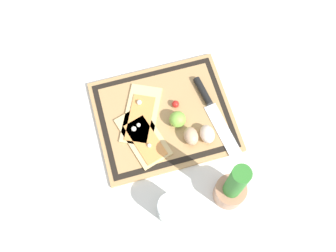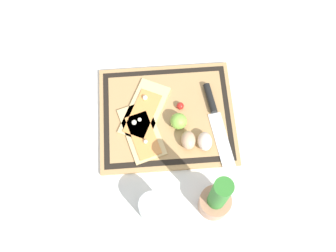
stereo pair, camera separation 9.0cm
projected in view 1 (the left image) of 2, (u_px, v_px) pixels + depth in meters
ground_plane at (164, 117)px, 1.26m from camera, size 6.00×6.00×0.00m
cutting_board at (164, 116)px, 1.25m from camera, size 0.43×0.36×0.02m
pizza_slice_near at (141, 115)px, 1.24m from camera, size 0.18×0.23×0.02m
pizza_slice_far at (143, 137)px, 1.21m from camera, size 0.15×0.21×0.02m
knife at (209, 103)px, 1.25m from camera, size 0.07×0.29×0.02m
egg_brown at (191, 136)px, 1.19m from camera, size 0.04×0.06×0.04m
egg_pink at (207, 134)px, 1.20m from camera, size 0.04×0.06×0.04m
lime at (177, 119)px, 1.21m from camera, size 0.05×0.05×0.05m
cherry_tomato_red at (175, 104)px, 1.24m from camera, size 0.02×0.02×0.02m
herb_pot at (232, 188)px, 1.09m from camera, size 0.09×0.09×0.25m
sauce_jar at (171, 209)px, 1.11m from camera, size 0.08×0.08×0.10m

